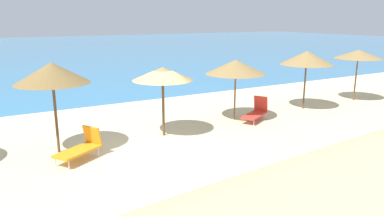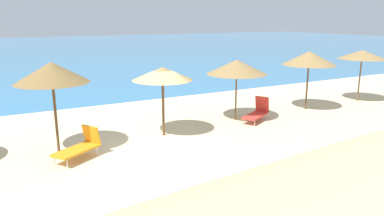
{
  "view_description": "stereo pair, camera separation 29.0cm",
  "coord_description": "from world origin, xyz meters",
  "px_view_note": "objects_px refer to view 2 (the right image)",
  "views": [
    {
      "loc": [
        -5.02,
        -11.52,
        4.4
      ],
      "look_at": [
        1.8,
        0.4,
        1.02
      ],
      "focal_mm": 34.41,
      "sensor_mm": 36.0,
      "label": 1
    },
    {
      "loc": [
        -4.77,
        -11.66,
        4.4
      ],
      "look_at": [
        1.8,
        0.4,
        1.02
      ],
      "focal_mm": 34.41,
      "sensor_mm": 36.0,
      "label": 2
    }
  ],
  "objects_px": {
    "lounge_chair_2": "(80,146)",
    "beach_umbrella_8": "(362,55)",
    "beach_umbrella_5": "(163,74)",
    "beach_umbrella_6": "(237,67)",
    "lounge_chair_3": "(257,112)",
    "beach_umbrella_7": "(309,58)",
    "beach_umbrella_4": "(52,73)"
  },
  "relations": [
    {
      "from": "beach_umbrella_4",
      "to": "lounge_chair_2",
      "type": "bearing_deg",
      "value": -63.51
    },
    {
      "from": "beach_umbrella_8",
      "to": "lounge_chair_3",
      "type": "bearing_deg",
      "value": -175.84
    },
    {
      "from": "beach_umbrella_5",
      "to": "beach_umbrella_8",
      "type": "bearing_deg",
      "value": 2.13
    },
    {
      "from": "beach_umbrella_6",
      "to": "beach_umbrella_8",
      "type": "bearing_deg",
      "value": -0.13
    },
    {
      "from": "beach_umbrella_4",
      "to": "lounge_chair_3",
      "type": "relative_size",
      "value": 1.8
    },
    {
      "from": "beach_umbrella_4",
      "to": "lounge_chair_3",
      "type": "height_order",
      "value": "beach_umbrella_4"
    },
    {
      "from": "beach_umbrella_8",
      "to": "beach_umbrella_5",
      "type": "bearing_deg",
      "value": -177.87
    },
    {
      "from": "beach_umbrella_5",
      "to": "lounge_chair_2",
      "type": "xyz_separation_m",
      "value": [
        -3.33,
        -0.93,
        -1.96
      ]
    },
    {
      "from": "lounge_chair_2",
      "to": "lounge_chair_3",
      "type": "distance_m",
      "value": 7.82
    },
    {
      "from": "beach_umbrella_7",
      "to": "lounge_chair_2",
      "type": "height_order",
      "value": "beach_umbrella_7"
    },
    {
      "from": "beach_umbrella_5",
      "to": "beach_umbrella_7",
      "type": "bearing_deg",
      "value": 3.17
    },
    {
      "from": "beach_umbrella_7",
      "to": "lounge_chair_3",
      "type": "height_order",
      "value": "beach_umbrella_7"
    },
    {
      "from": "beach_umbrella_7",
      "to": "lounge_chair_2",
      "type": "bearing_deg",
      "value": -173.04
    },
    {
      "from": "beach_umbrella_4",
      "to": "beach_umbrella_6",
      "type": "xyz_separation_m",
      "value": [
        7.52,
        0.35,
        -0.33
      ]
    },
    {
      "from": "beach_umbrella_6",
      "to": "beach_umbrella_8",
      "type": "relative_size",
      "value": 0.97
    },
    {
      "from": "beach_umbrella_4",
      "to": "beach_umbrella_8",
      "type": "height_order",
      "value": "beach_umbrella_4"
    },
    {
      "from": "beach_umbrella_4",
      "to": "lounge_chair_2",
      "type": "height_order",
      "value": "beach_umbrella_4"
    },
    {
      "from": "beach_umbrella_7",
      "to": "lounge_chair_2",
      "type": "relative_size",
      "value": 1.72
    },
    {
      "from": "lounge_chair_3",
      "to": "lounge_chair_2",
      "type": "bearing_deg",
      "value": 67.7
    },
    {
      "from": "beach_umbrella_8",
      "to": "lounge_chair_2",
      "type": "bearing_deg",
      "value": -174.81
    },
    {
      "from": "beach_umbrella_6",
      "to": "lounge_chair_2",
      "type": "distance_m",
      "value": 7.4
    },
    {
      "from": "beach_umbrella_4",
      "to": "beach_umbrella_7",
      "type": "xyz_separation_m",
      "value": [
        11.73,
        0.33,
        -0.17
      ]
    },
    {
      "from": "beach_umbrella_5",
      "to": "beach_umbrella_7",
      "type": "distance_m",
      "value": 7.9
    },
    {
      "from": "beach_umbrella_5",
      "to": "beach_umbrella_8",
      "type": "distance_m",
      "value": 11.73
    },
    {
      "from": "beach_umbrella_7",
      "to": "beach_umbrella_4",
      "type": "bearing_deg",
      "value": -178.39
    },
    {
      "from": "lounge_chair_2",
      "to": "beach_umbrella_4",
      "type": "bearing_deg",
      "value": -5.05
    },
    {
      "from": "beach_umbrella_6",
      "to": "lounge_chair_3",
      "type": "relative_size",
      "value": 1.58
    },
    {
      "from": "beach_umbrella_7",
      "to": "beach_umbrella_8",
      "type": "relative_size",
      "value": 1.04
    },
    {
      "from": "lounge_chair_2",
      "to": "beach_umbrella_8",
      "type": "bearing_deg",
      "value": -116.35
    },
    {
      "from": "beach_umbrella_6",
      "to": "beach_umbrella_7",
      "type": "relative_size",
      "value": 0.94
    },
    {
      "from": "beach_umbrella_5",
      "to": "beach_umbrella_8",
      "type": "xyz_separation_m",
      "value": [
        11.73,
        0.44,
        0.12
      ]
    },
    {
      "from": "lounge_chair_3",
      "to": "beach_umbrella_5",
      "type": "bearing_deg",
      "value": 60.35
    }
  ]
}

